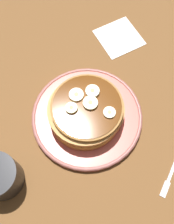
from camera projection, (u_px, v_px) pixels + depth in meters
The scene contains 10 objects.
ground_plane at pixel (87, 120), 63.83cm from camera, with size 140.00×140.00×3.00cm, color brown.
plate at pixel (87, 116), 61.67cm from camera, with size 26.25×26.25×1.58cm.
pancake_stack at pixel (86, 112), 58.59cm from camera, with size 17.55×17.03×5.62cm.
banana_slice_0 at pixel (91, 104), 55.96cm from camera, with size 3.30×3.30×0.93cm.
banana_slice_1 at pixel (92, 91), 57.15cm from camera, with size 3.14×3.14×0.93cm.
banana_slice_2 at pixel (76, 95), 56.88cm from camera, with size 3.26×3.26×0.79cm.
banana_slice_3 at pixel (71, 108), 55.54cm from camera, with size 2.65×2.65×0.93cm.
banana_slice_4 at pixel (109, 113), 55.27cm from camera, with size 2.71×2.71×0.69cm.
napkin at pixel (119, 37), 71.78cm from camera, with size 11.00×11.00×0.30cm, color white.
fork at pixel (171, 173), 57.01cm from camera, with size 11.74×7.37×0.50cm.
Camera 1 is at (12.62, 19.75, 57.90)cm, focal length 41.62 mm.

